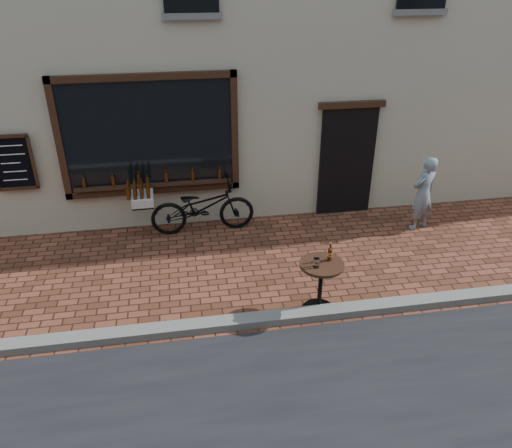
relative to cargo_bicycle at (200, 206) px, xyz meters
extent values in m
plane|color=#4C2718|center=(1.07, -3.10, -0.53)|extent=(90.00, 90.00, 0.00)
cube|color=slate|center=(1.07, -2.90, -0.47)|extent=(90.00, 0.25, 0.12)
cube|color=black|center=(-0.83, 0.35, 1.32)|extent=(3.00, 0.06, 2.00)
cube|color=black|center=(-0.83, 0.33, 2.38)|extent=(3.24, 0.10, 0.12)
cube|color=black|center=(-0.83, 0.33, 0.26)|extent=(3.24, 0.10, 0.12)
cube|color=black|center=(-2.39, 0.33, 1.32)|extent=(0.12, 0.10, 2.24)
cube|color=black|center=(0.73, 0.33, 1.32)|extent=(0.12, 0.10, 2.24)
cube|color=black|center=(-0.83, 0.28, 0.39)|extent=(2.90, 0.16, 0.05)
cube|color=black|center=(2.97, 0.36, 0.57)|extent=(1.10, 0.10, 2.20)
cube|color=black|center=(2.97, 0.33, 1.73)|extent=(1.30, 0.10, 0.12)
cube|color=black|center=(-3.23, 0.34, 0.97)|extent=(0.62, 0.04, 0.92)
cylinder|color=#3D1C07|center=(-2.08, 0.28, 0.51)|extent=(0.06, 0.06, 0.19)
cylinder|color=#3D1C07|center=(-1.58, 0.28, 0.51)|extent=(0.06, 0.06, 0.19)
cylinder|color=#3D1C07|center=(-1.08, 0.28, 0.51)|extent=(0.06, 0.06, 0.19)
cylinder|color=#3D1C07|center=(-0.58, 0.28, 0.51)|extent=(0.06, 0.06, 0.19)
cylinder|color=#3D1C07|center=(-0.08, 0.28, 0.51)|extent=(0.06, 0.06, 0.19)
cylinder|color=#3D1C07|center=(0.42, 0.28, 0.51)|extent=(0.06, 0.06, 0.19)
imported|color=black|center=(0.04, 0.00, -0.01)|extent=(1.98, 0.74, 1.03)
cube|color=black|center=(-1.05, -0.03, 0.18)|extent=(0.40, 0.56, 0.03)
cube|color=beige|center=(-1.05, -0.03, 0.28)|extent=(0.40, 0.58, 0.16)
cylinder|color=#3D1C07|center=(-0.93, -0.23, 0.47)|extent=(0.06, 0.06, 0.22)
cylinder|color=#3D1C07|center=(-1.04, -0.23, 0.47)|extent=(0.06, 0.06, 0.22)
cylinder|color=#3D1C07|center=(-1.16, -0.24, 0.47)|extent=(0.06, 0.06, 0.22)
cylinder|color=#3D1C07|center=(-1.27, -0.24, 0.47)|extent=(0.06, 0.06, 0.22)
cylinder|color=#3D1C07|center=(-0.93, -0.09, 0.47)|extent=(0.06, 0.06, 0.22)
cylinder|color=#3D1C07|center=(-1.04, -0.10, 0.47)|extent=(0.06, 0.06, 0.22)
cylinder|color=#3D1C07|center=(-1.16, -0.10, 0.47)|extent=(0.06, 0.06, 0.22)
cylinder|color=#3D1C07|center=(-1.27, -0.10, 0.47)|extent=(0.06, 0.06, 0.22)
cylinder|color=#3D1C07|center=(-0.93, 0.04, 0.47)|extent=(0.06, 0.06, 0.22)
cylinder|color=#3D1C07|center=(-1.05, 0.04, 0.47)|extent=(0.06, 0.06, 0.22)
cylinder|color=#3D1C07|center=(-1.16, 0.04, 0.47)|extent=(0.06, 0.06, 0.22)
cylinder|color=#3D1C07|center=(-1.28, 0.03, 0.47)|extent=(0.06, 0.06, 0.22)
cylinder|color=#3D1C07|center=(-0.94, 0.18, 0.47)|extent=(0.06, 0.06, 0.22)
cylinder|color=black|center=(1.57, -2.75, -0.51)|extent=(0.48, 0.48, 0.03)
cylinder|color=black|center=(1.57, -2.75, -0.12)|extent=(0.07, 0.07, 0.76)
cylinder|color=black|center=(1.57, -2.75, 0.29)|extent=(0.65, 0.65, 0.04)
cylinder|color=gold|center=(1.70, -2.69, 0.41)|extent=(0.07, 0.07, 0.07)
cylinder|color=white|center=(1.46, -2.83, 0.38)|extent=(0.08, 0.08, 0.14)
imported|color=gray|center=(4.21, -0.57, 0.21)|extent=(0.63, 0.53, 1.48)
camera|label=1|loc=(-0.37, -8.53, 4.23)|focal=35.00mm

